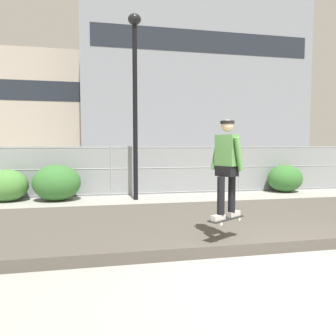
% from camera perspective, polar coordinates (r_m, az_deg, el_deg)
% --- Properties ---
extents(ground_plane, '(120.00, 120.00, 0.00)m').
position_cam_1_polar(ground_plane, '(4.95, 24.83, -18.65)').
color(ground_plane, gray).
extents(gravel_berm, '(16.14, 3.99, 0.21)m').
position_cam_1_polar(gravel_berm, '(7.55, 10.51, -9.57)').
color(gravel_berm, '#4C473F').
rests_on(gravel_berm, ground_plane).
extents(skateboard, '(0.79, 0.58, 0.07)m').
position_cam_1_polar(skateboard, '(5.64, 10.63, -9.17)').
color(skateboard, black).
extents(skater, '(0.67, 0.62, 1.73)m').
position_cam_1_polar(skater, '(5.50, 10.77, 0.95)').
color(skater, '#B2ADA8').
rests_on(skater, skateboard).
extents(chain_fence, '(25.76, 0.06, 1.85)m').
position_cam_1_polar(chain_fence, '(12.14, 1.83, -0.34)').
color(chain_fence, gray).
rests_on(chain_fence, ground_plane).
extents(street_lamp, '(0.44, 0.44, 6.28)m').
position_cam_1_polar(street_lamp, '(10.95, -6.09, 14.99)').
color(street_lamp, black).
rests_on(street_lamp, ground_plane).
extents(parked_car_near, '(4.41, 1.98, 1.66)m').
position_cam_1_polar(parked_car_near, '(14.95, -21.87, -0.15)').
color(parked_car_near, black).
rests_on(parked_car_near, ground_plane).
extents(parked_car_mid, '(4.40, 1.96, 1.66)m').
position_cam_1_polar(parked_car_mid, '(15.37, 4.33, 0.25)').
color(parked_car_mid, silver).
rests_on(parked_car_mid, ground_plane).
extents(parked_car_far, '(4.47, 2.09, 1.66)m').
position_cam_1_polar(parked_car_far, '(17.88, 22.43, 0.49)').
color(parked_car_far, '#474C54').
rests_on(parked_car_far, ground_plane).
extents(library_building, '(21.47, 14.29, 14.09)m').
position_cam_1_polar(library_building, '(49.84, -20.09, 9.87)').
color(library_building, '#9E9384').
rests_on(library_building, ground_plane).
extents(office_block, '(28.10, 15.27, 22.39)m').
position_cam_1_polar(office_block, '(45.36, 3.65, 16.01)').
color(office_block, slate).
rests_on(office_block, ground_plane).
extents(shrub_left, '(1.40, 1.15, 1.09)m').
position_cam_1_polar(shrub_left, '(11.77, -27.57, -2.87)').
color(shrub_left, '#477F38').
rests_on(shrub_left, ground_plane).
extents(shrub_center, '(1.59, 1.30, 1.23)m').
position_cam_1_polar(shrub_center, '(11.24, -19.76, -2.57)').
color(shrub_center, '#336B2D').
rests_on(shrub_center, ground_plane).
extents(shrub_right, '(1.43, 1.17, 1.10)m').
position_cam_1_polar(shrub_right, '(13.42, 20.71, -1.81)').
color(shrub_right, '#336B2D').
rests_on(shrub_right, ground_plane).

